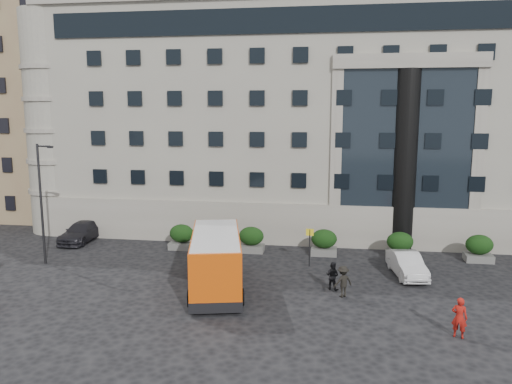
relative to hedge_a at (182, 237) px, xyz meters
The scene contains 20 objects.
ground 8.81m from the hedge_a, 62.85° to the right, with size 120.00×120.00×0.00m, color black.
civic_building 19.15m from the hedge_a, 54.85° to the left, with size 44.00×24.00×18.00m, color gray.
entrance_column 17.13m from the hedge_a, ahead, with size 1.80×1.80×13.00m, color black.
apartment_near 25.12m from the hedge_a, 148.62° to the left, with size 14.00×14.00×20.00m, color #866A4E.
apartment_far 39.27m from the hedge_a, 127.29° to the left, with size 13.00×13.00×22.00m, color #7C6348.
hedge_a is the anchor object (origin of this frame).
hedge_b 5.20m from the hedge_a, ahead, with size 1.80×1.26×1.84m.
hedge_c 10.40m from the hedge_a, ahead, with size 1.80×1.26×1.84m.
hedge_d 15.60m from the hedge_a, ahead, with size 1.80×1.26×1.84m.
hedge_e 20.80m from the hedge_a, ahead, with size 1.80×1.26×1.84m.
street_lamp 9.89m from the hedge_a, 148.84° to the right, with size 1.16×0.18×8.00m.
bus_stop_sign 9.94m from the hedge_a, 16.42° to the right, with size 0.50×0.08×2.52m.
minibus 9.00m from the hedge_a, 60.55° to the right, with size 4.34×8.20×3.25m.
red_truck 16.64m from the hedge_a, 144.58° to the left, with size 3.06×5.61×2.88m.
parked_car_c 8.46m from the hedge_a, behind, with size 2.05×5.04×1.46m, color black.
parked_car_d 10.61m from the hedge_a, 152.72° to the left, with size 2.09×4.54×1.26m, color black.
white_taxi 16.00m from the hedge_a, 13.72° to the right, with size 1.55×4.43×1.46m, color silver.
pedestrian_a 20.60m from the hedge_a, 36.18° to the right, with size 0.69×0.45×1.88m, color #A81710.
pedestrian_b 12.95m from the hedge_a, 31.95° to the right, with size 0.79×0.61×1.62m, color black.
pedestrian_c 14.02m from the hedge_a, 34.47° to the right, with size 1.13×0.65×1.75m, color black.
Camera 1 is at (6.72, -26.67, 10.20)m, focal length 35.00 mm.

